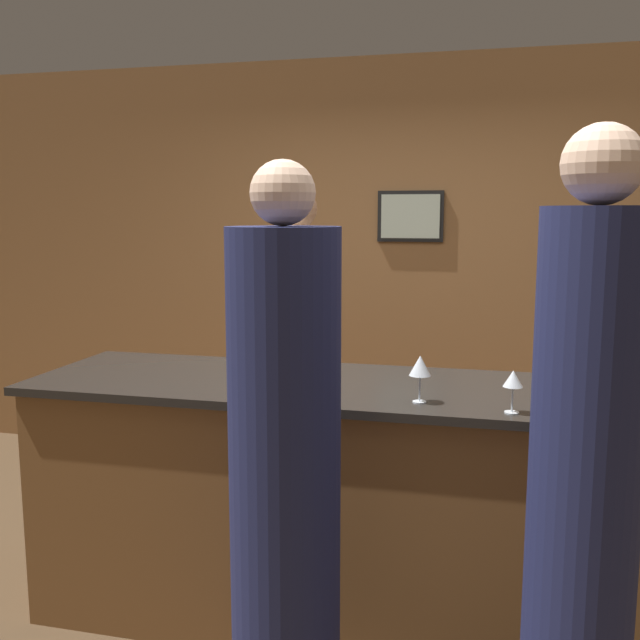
{
  "coord_description": "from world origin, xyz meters",
  "views": [
    {
      "loc": [
        0.53,
        -2.86,
        1.77
      ],
      "look_at": [
        -0.2,
        0.1,
        1.31
      ],
      "focal_mm": 40.0,
      "sensor_mm": 36.0,
      "label": 1
    }
  ],
  "objects_px": {
    "wine_bottle_0": "(598,366)",
    "bartender": "(296,375)",
    "guest_1": "(285,492)",
    "guest_0": "(583,510)"
  },
  "relations": [
    {
      "from": "guest_1",
      "to": "wine_bottle_0",
      "type": "xyz_separation_m",
      "value": [
        1.03,
        0.86,
        0.28
      ]
    },
    {
      "from": "guest_0",
      "to": "wine_bottle_0",
      "type": "distance_m",
      "value": 0.95
    },
    {
      "from": "bartender",
      "to": "guest_1",
      "type": "distance_m",
      "value": 1.62
    },
    {
      "from": "guest_0",
      "to": "bartender",
      "type": "bearing_deg",
      "value": 128.26
    },
    {
      "from": "wine_bottle_0",
      "to": "guest_1",
      "type": "bearing_deg",
      "value": -140.01
    },
    {
      "from": "bartender",
      "to": "guest_1",
      "type": "xyz_separation_m",
      "value": [
        0.4,
        -1.57,
        -0.01
      ]
    },
    {
      "from": "wine_bottle_0",
      "to": "bartender",
      "type": "bearing_deg",
      "value": 153.53
    },
    {
      "from": "bartender",
      "to": "wine_bottle_0",
      "type": "relative_size",
      "value": 6.31
    },
    {
      "from": "bartender",
      "to": "wine_bottle_0",
      "type": "height_order",
      "value": "bartender"
    },
    {
      "from": "guest_0",
      "to": "wine_bottle_0",
      "type": "height_order",
      "value": "guest_0"
    }
  ]
}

